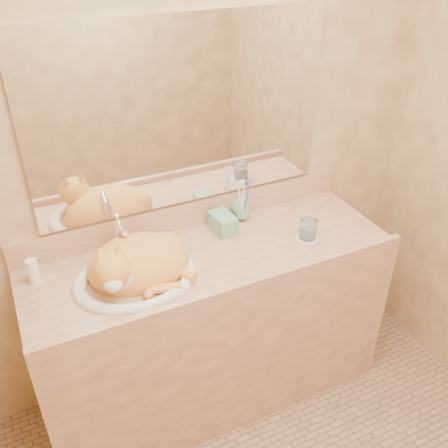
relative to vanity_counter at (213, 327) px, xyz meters
name	(u,v)px	position (x,y,z in m)	size (l,w,h in m)	color
wall_back	(184,146)	(0.00, 0.28, 0.82)	(2.40, 0.02, 2.50)	#997045
vanity_counter	(213,327)	(0.00, 0.00, 0.00)	(1.60, 0.55, 0.85)	#9C6346
mirror	(183,115)	(0.00, 0.26, 0.97)	(1.30, 0.02, 0.80)	white
sink_basin	(134,265)	(-0.34, -0.02, 0.50)	(0.49, 0.41, 0.15)	white
faucet	(120,237)	(-0.34, 0.17, 0.52)	(0.05, 0.13, 0.18)	white
cat	(136,262)	(-0.33, 0.00, 0.49)	(0.42, 0.34, 0.23)	orange
soap_dispenser	(230,219)	(0.13, 0.09, 0.52)	(0.09, 0.09, 0.20)	#6FB392
toothbrush_cup	(243,215)	(0.24, 0.17, 0.47)	(0.10, 0.10, 0.09)	#6FB392
toothbrushes	(244,198)	(0.24, 0.17, 0.56)	(0.04, 0.04, 0.23)	white
saucer	(307,238)	(0.44, -0.07, 0.43)	(0.10, 0.10, 0.01)	white
water_glass	(308,229)	(0.44, -0.07, 0.48)	(0.08, 0.08, 0.09)	white
lotion_bottle	(33,272)	(-0.71, 0.14, 0.48)	(0.05, 0.05, 0.11)	white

